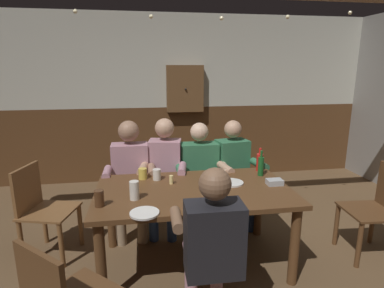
{
  "coord_description": "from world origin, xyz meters",
  "views": [
    {
      "loc": [
        -0.42,
        -2.34,
        1.76
      ],
      "look_at": [
        0.0,
        0.3,
        1.11
      ],
      "focal_mm": 29.46,
      "sensor_mm": 36.0,
      "label": 1
    }
  ],
  "objects_px": {
    "person_1": "(165,170)",
    "pint_glass_0": "(99,198)",
    "dining_table": "(194,199)",
    "chair_empty_near_left": "(378,208)",
    "plate_1": "(232,183)",
    "pint_glass_3": "(157,174)",
    "condiment_caddy": "(275,182)",
    "table_candle": "(171,180)",
    "pint_glass_2": "(134,190)",
    "chair_empty_near_right": "(41,208)",
    "person_4": "(211,240)",
    "plate_0": "(144,213)",
    "pint_glass_1": "(211,198)",
    "bottle_1": "(260,162)",
    "person_0": "(130,172)",
    "wall_dart_cabinet": "(185,89)",
    "bottle_0": "(261,166)",
    "person_3": "(235,169)",
    "pint_glass_4": "(143,174)",
    "person_2": "(200,171)"
  },
  "relations": [
    {
      "from": "plate_0",
      "to": "pint_glass_1",
      "type": "bearing_deg",
      "value": 3.18
    },
    {
      "from": "condiment_caddy",
      "to": "pint_glass_0",
      "type": "height_order",
      "value": "pint_glass_0"
    },
    {
      "from": "person_1",
      "to": "bottle_1",
      "type": "xyz_separation_m",
      "value": [
        0.95,
        -0.32,
        0.15
      ]
    },
    {
      "from": "person_1",
      "to": "plate_1",
      "type": "bearing_deg",
      "value": 142.21
    },
    {
      "from": "bottle_1",
      "to": "chair_empty_near_right",
      "type": "bearing_deg",
      "value": -179.51
    },
    {
      "from": "plate_0",
      "to": "pint_glass_3",
      "type": "relative_size",
      "value": 2.07
    },
    {
      "from": "person_1",
      "to": "person_4",
      "type": "relative_size",
      "value": 1.05
    },
    {
      "from": "pint_glass_3",
      "to": "plate_0",
      "type": "bearing_deg",
      "value": -100.02
    },
    {
      "from": "bottle_1",
      "to": "pint_glass_0",
      "type": "bearing_deg",
      "value": -157.48
    },
    {
      "from": "table_candle",
      "to": "pint_glass_3",
      "type": "height_order",
      "value": "pint_glass_3"
    },
    {
      "from": "person_2",
      "to": "condiment_caddy",
      "type": "xyz_separation_m",
      "value": [
        0.55,
        -0.72,
        0.11
      ]
    },
    {
      "from": "person_2",
      "to": "wall_dart_cabinet",
      "type": "relative_size",
      "value": 1.68
    },
    {
      "from": "bottle_0",
      "to": "pint_glass_0",
      "type": "relative_size",
      "value": 1.95
    },
    {
      "from": "person_2",
      "to": "table_candle",
      "type": "relative_size",
      "value": 14.68
    },
    {
      "from": "plate_0",
      "to": "pint_glass_0",
      "type": "xyz_separation_m",
      "value": [
        -0.34,
        0.19,
        0.06
      ]
    },
    {
      "from": "chair_empty_near_right",
      "to": "pint_glass_3",
      "type": "xyz_separation_m",
      "value": [
        1.08,
        -0.09,
        0.31
      ]
    },
    {
      "from": "person_0",
      "to": "wall_dart_cabinet",
      "type": "height_order",
      "value": "wall_dart_cabinet"
    },
    {
      "from": "pint_glass_2",
      "to": "bottle_0",
      "type": "bearing_deg",
      "value": 17.75
    },
    {
      "from": "person_2",
      "to": "chair_empty_near_left",
      "type": "bearing_deg",
      "value": 152.75
    },
    {
      "from": "person_0",
      "to": "table_candle",
      "type": "relative_size",
      "value": 15.22
    },
    {
      "from": "bottle_0",
      "to": "pint_glass_0",
      "type": "xyz_separation_m",
      "value": [
        -1.47,
        -0.48,
        -0.04
      ]
    },
    {
      "from": "dining_table",
      "to": "person_3",
      "type": "bearing_deg",
      "value": 50.84
    },
    {
      "from": "dining_table",
      "to": "plate_1",
      "type": "xyz_separation_m",
      "value": [
        0.36,
        0.08,
        0.1
      ]
    },
    {
      "from": "dining_table",
      "to": "person_2",
      "type": "distance_m",
      "value": 0.73
    },
    {
      "from": "bottle_0",
      "to": "person_0",
      "type": "bearing_deg",
      "value": 159.8
    },
    {
      "from": "table_candle",
      "to": "pint_glass_2",
      "type": "distance_m",
      "value": 0.44
    },
    {
      "from": "person_1",
      "to": "wall_dart_cabinet",
      "type": "relative_size",
      "value": 1.76
    },
    {
      "from": "plate_1",
      "to": "pint_glass_3",
      "type": "bearing_deg",
      "value": 162.92
    },
    {
      "from": "chair_empty_near_right",
      "to": "plate_1",
      "type": "bearing_deg",
      "value": 95.4
    },
    {
      "from": "person_1",
      "to": "pint_glass_3",
      "type": "relative_size",
      "value": 11.86
    },
    {
      "from": "person_3",
      "to": "bottle_1",
      "type": "xyz_separation_m",
      "value": [
        0.16,
        -0.32,
        0.17
      ]
    },
    {
      "from": "pint_glass_4",
      "to": "pint_glass_2",
      "type": "bearing_deg",
      "value": -98.26
    },
    {
      "from": "dining_table",
      "to": "chair_empty_near_left",
      "type": "xyz_separation_m",
      "value": [
        1.73,
        -0.12,
        -0.16
      ]
    },
    {
      "from": "plate_1",
      "to": "pint_glass_2",
      "type": "height_order",
      "value": "pint_glass_2"
    },
    {
      "from": "chair_empty_near_right",
      "to": "pint_glass_1",
      "type": "xyz_separation_m",
      "value": [
        1.46,
        -0.77,
        0.33
      ]
    },
    {
      "from": "pint_glass_0",
      "to": "pint_glass_2",
      "type": "height_order",
      "value": "pint_glass_2"
    },
    {
      "from": "table_candle",
      "to": "pint_glass_2",
      "type": "height_order",
      "value": "pint_glass_2"
    },
    {
      "from": "chair_empty_near_left",
      "to": "pint_glass_3",
      "type": "bearing_deg",
      "value": 82.84
    },
    {
      "from": "person_3",
      "to": "person_4",
      "type": "bearing_deg",
      "value": 57.52
    },
    {
      "from": "person_1",
      "to": "pint_glass_4",
      "type": "relative_size",
      "value": 11.91
    },
    {
      "from": "bottle_1",
      "to": "pint_glass_4",
      "type": "xyz_separation_m",
      "value": [
        -1.19,
        -0.07,
        -0.04
      ]
    },
    {
      "from": "person_1",
      "to": "person_4",
      "type": "xyz_separation_m",
      "value": [
        0.21,
        -1.42,
        -0.03
      ]
    },
    {
      "from": "dining_table",
      "to": "pint_glass_0",
      "type": "bearing_deg",
      "value": -162.9
    },
    {
      "from": "chair_empty_near_right",
      "to": "wall_dart_cabinet",
      "type": "bearing_deg",
      "value": 154.5
    },
    {
      "from": "pint_glass_2",
      "to": "person_4",
      "type": "bearing_deg",
      "value": -48.23
    },
    {
      "from": "person_1",
      "to": "pint_glass_1",
      "type": "xyz_separation_m",
      "value": [
        0.27,
        -1.11,
        0.13
      ]
    },
    {
      "from": "dining_table",
      "to": "person_0",
      "type": "bearing_deg",
      "value": 128.73
    },
    {
      "from": "plate_1",
      "to": "bottle_0",
      "type": "bearing_deg",
      "value": 26.22
    },
    {
      "from": "person_0",
      "to": "person_4",
      "type": "relative_size",
      "value": 1.04
    },
    {
      "from": "person_1",
      "to": "pint_glass_0",
      "type": "height_order",
      "value": "person_1"
    }
  ]
}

